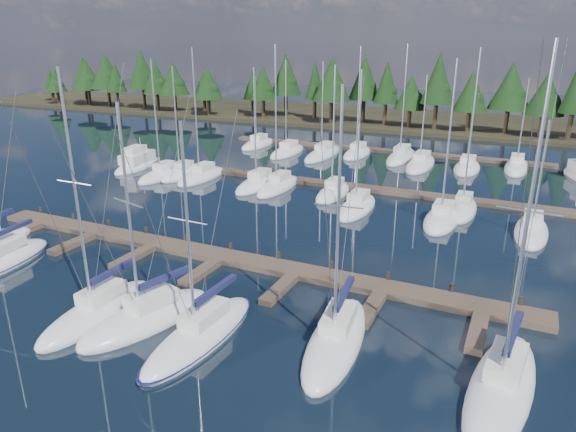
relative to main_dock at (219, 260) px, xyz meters
The scene contains 13 objects.
ground 12.65m from the main_dock, 90.00° to the left, with size 260.00×260.00×0.00m, color black.
far_shore 72.64m from the main_dock, 90.00° to the left, with size 220.00×30.00×0.60m, color #2B2718.
main_dock is the anchor object (origin of this frame).
back_docks 32.23m from the main_dock, 90.00° to the left, with size 50.00×21.80×0.40m.
front_sailboat_1 15.53m from the main_dock, 153.55° to the right, with size 4.23×9.01×12.96m.
front_sailboat_2 9.73m from the main_dock, 103.19° to the right, with size 2.70×8.63×14.86m.
front_sailboat_3 8.82m from the main_dock, 85.02° to the right, with size 5.15×9.01×13.20m.
front_sailboat_4 10.06m from the main_dock, 63.11° to the right, with size 3.02×9.59×12.58m.
front_sailboat_5 12.98m from the main_dock, 29.26° to the right, with size 3.69×9.53×14.26m.
front_sailboat_6 20.66m from the main_dock, 19.21° to the right, with size 3.69×10.04×16.15m.
back_sailboat_rows 28.00m from the main_dock, 90.49° to the left, with size 41.98×33.20×15.63m.
motor_yacht_left 32.23m from the main_dock, 140.80° to the left, with size 4.06×9.25×4.48m.
tree_line 63.24m from the main_dock, 90.73° to the left, with size 187.10×11.68×13.11m.
Camera 1 is at (19.00, -11.32, 15.30)m, focal length 32.00 mm.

